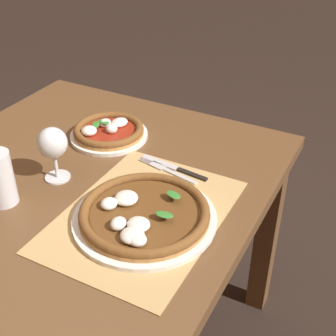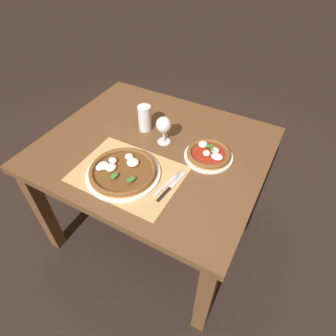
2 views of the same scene
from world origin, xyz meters
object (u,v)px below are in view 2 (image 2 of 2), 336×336
wine_glass (164,126)px  knife (172,186)px  fork (169,183)px  pizza_far (209,154)px  pizza_near (123,171)px  pint_glass (145,119)px

wine_glass → knife: wine_glass is taller
fork → wine_glass: bearing=123.4°
pizza_far → wine_glass: (-0.26, -0.00, 0.09)m
pizza_near → knife: 0.24m
pint_glass → pizza_far: bearing=-7.0°
pizza_far → fork: size_ratio=1.23×
pizza_far → knife: (-0.07, -0.27, -0.01)m
pint_glass → knife: pint_glass is taller
pint_glass → fork: (0.31, -0.30, -0.06)m
pint_glass → knife: size_ratio=0.67×
pizza_near → pizza_far: (0.31, 0.31, -0.00)m
pizza_far → knife: pizza_far is taller
pizza_far → wine_glass: bearing=-179.5°
pizza_far → pint_glass: bearing=173.0°
wine_glass → fork: (0.17, -0.25, -0.10)m
wine_glass → knife: size_ratio=0.72×
pint_glass → knife: bearing=-43.2°
pizza_near → knife: pizza_near is taller
pizza_near → knife: (0.24, 0.04, -0.02)m
wine_glass → pint_glass: (-0.15, 0.05, -0.04)m
knife → pint_glass: bearing=136.8°
pint_glass → fork: pint_glass is taller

